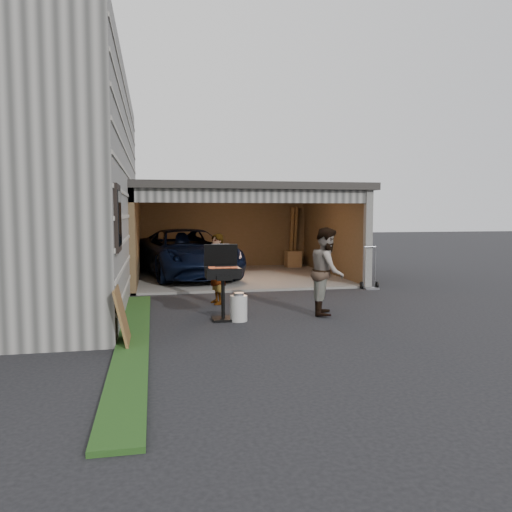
{
  "coord_description": "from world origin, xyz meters",
  "views": [
    {
      "loc": [
        -1.9,
        -9.28,
        2.09
      ],
      "look_at": [
        0.27,
        1.26,
        1.15
      ],
      "focal_mm": 35.0,
      "sensor_mm": 36.0,
      "label": 1
    }
  ],
  "objects_px": {
    "minivan": "(186,255)",
    "man": "(327,271)",
    "hand_truck": "(370,281)",
    "plywood_panel": "(122,317)",
    "woman": "(217,269)",
    "bbq_grill": "(223,276)",
    "propane_tank": "(239,308)"
  },
  "relations": [
    {
      "from": "minivan",
      "to": "man",
      "type": "xyz_separation_m",
      "value": [
        2.46,
        -6.28,
        0.14
      ]
    },
    {
      "from": "man",
      "to": "hand_truck",
      "type": "xyz_separation_m",
      "value": [
        2.33,
        3.01,
        -0.67
      ]
    },
    {
      "from": "man",
      "to": "plywood_panel",
      "type": "xyz_separation_m",
      "value": [
        -3.97,
        -1.68,
        -0.43
      ]
    },
    {
      "from": "woman",
      "to": "bbq_grill",
      "type": "xyz_separation_m",
      "value": [
        -0.1,
        -1.73,
        0.07
      ]
    },
    {
      "from": "woman",
      "to": "plywood_panel",
      "type": "distance_m",
      "value": 3.81
    },
    {
      "from": "woman",
      "to": "propane_tank",
      "type": "bearing_deg",
      "value": -7.3
    },
    {
      "from": "propane_tank",
      "to": "hand_truck",
      "type": "relative_size",
      "value": 0.42
    },
    {
      "from": "minivan",
      "to": "woman",
      "type": "height_order",
      "value": "woman"
    },
    {
      "from": "man",
      "to": "woman",
      "type": "bearing_deg",
      "value": 72.63
    },
    {
      "from": "hand_truck",
      "to": "propane_tank",
      "type": "bearing_deg",
      "value": -140.74
    },
    {
      "from": "plywood_panel",
      "to": "man",
      "type": "bearing_deg",
      "value": 22.9
    },
    {
      "from": "plywood_panel",
      "to": "propane_tank",
      "type": "bearing_deg",
      "value": 33.81
    },
    {
      "from": "minivan",
      "to": "man",
      "type": "bearing_deg",
      "value": -80.45
    },
    {
      "from": "plywood_panel",
      "to": "hand_truck",
      "type": "relative_size",
      "value": 0.79
    },
    {
      "from": "minivan",
      "to": "woman",
      "type": "xyz_separation_m",
      "value": [
        0.39,
        -4.67,
        0.05
      ]
    },
    {
      "from": "propane_tank",
      "to": "hand_truck",
      "type": "xyz_separation_m",
      "value": [
        4.22,
        3.29,
        -0.02
      ]
    },
    {
      "from": "woman",
      "to": "man",
      "type": "bearing_deg",
      "value": 39.21
    },
    {
      "from": "man",
      "to": "propane_tank",
      "type": "height_order",
      "value": "man"
    },
    {
      "from": "bbq_grill",
      "to": "propane_tank",
      "type": "relative_size",
      "value": 2.96
    },
    {
      "from": "minivan",
      "to": "plywood_panel",
      "type": "bearing_deg",
      "value": -112.58
    },
    {
      "from": "minivan",
      "to": "woman",
      "type": "relative_size",
      "value": 3.37
    },
    {
      "from": "propane_tank",
      "to": "plywood_panel",
      "type": "bearing_deg",
      "value": -146.19
    },
    {
      "from": "minivan",
      "to": "bbq_grill",
      "type": "bearing_deg",
      "value": -99.25
    },
    {
      "from": "plywood_panel",
      "to": "hand_truck",
      "type": "distance_m",
      "value": 7.86
    },
    {
      "from": "woman",
      "to": "bbq_grill",
      "type": "bearing_deg",
      "value": -16.23
    },
    {
      "from": "bbq_grill",
      "to": "hand_truck",
      "type": "xyz_separation_m",
      "value": [
        4.5,
        3.13,
        -0.65
      ]
    },
    {
      "from": "minivan",
      "to": "bbq_grill",
      "type": "distance_m",
      "value": 6.41
    },
    {
      "from": "minivan",
      "to": "hand_truck",
      "type": "xyz_separation_m",
      "value": [
        4.79,
        -3.27,
        -0.53
      ]
    },
    {
      "from": "woman",
      "to": "man",
      "type": "distance_m",
      "value": 2.63
    },
    {
      "from": "minivan",
      "to": "propane_tank",
      "type": "bearing_deg",
      "value": -96.83
    },
    {
      "from": "minivan",
      "to": "propane_tank",
      "type": "distance_m",
      "value": 6.61
    },
    {
      "from": "minivan",
      "to": "propane_tank",
      "type": "relative_size",
      "value": 10.91
    }
  ]
}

